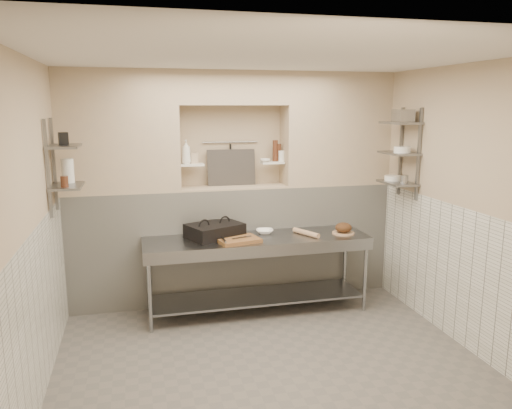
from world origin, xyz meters
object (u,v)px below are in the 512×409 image
object	(u,v)px
panini_press	(215,231)
jug_left	(68,171)
prep_table	(257,259)
bottle_soap	(186,152)
cutting_board	(238,240)
bowl_alcove	(265,160)
rolling_pin	(306,233)
bread_loaf	(343,228)
mixing_bowl	(265,232)

from	to	relation	value
panini_press	jug_left	bearing A→B (deg)	160.11
prep_table	bottle_soap	bearing A→B (deg)	142.76
cutting_board	bowl_alcove	world-z (taller)	bowl_alcove
jug_left	bottle_soap	bearing A→B (deg)	22.94
panini_press	bottle_soap	world-z (taller)	bottle_soap
rolling_pin	bowl_alcove	size ratio (longest dim) A/B	3.14
bread_loaf	bottle_soap	xyz separation A→B (m)	(-1.78, 0.61, 0.88)
panini_press	bread_loaf	size ratio (longest dim) A/B	3.64
panini_press	bowl_alcove	xyz separation A→B (m)	(0.70, 0.40, 0.75)
bottle_soap	jug_left	size ratio (longest dim) A/B	1.16
panini_press	bread_loaf	distance (m)	1.53
cutting_board	rolling_pin	xyz separation A→B (m)	(0.83, 0.09, 0.01)
cutting_board	bottle_soap	world-z (taller)	bottle_soap
cutting_board	rolling_pin	distance (m)	0.83
prep_table	mixing_bowl	distance (m)	0.35
prep_table	panini_press	distance (m)	0.60
rolling_pin	mixing_bowl	bearing A→B (deg)	156.55
rolling_pin	jug_left	size ratio (longest dim) A/B	1.61
mixing_bowl	prep_table	bearing A→B (deg)	-128.28
bread_loaf	jug_left	bearing A→B (deg)	178.59
rolling_pin	bottle_soap	size ratio (longest dim) A/B	1.38
prep_table	cutting_board	world-z (taller)	cutting_board
bottle_soap	bowl_alcove	size ratio (longest dim) A/B	2.27
bowl_alcove	prep_table	bearing A→B (deg)	-113.50
prep_table	bowl_alcove	bearing A→B (deg)	66.50
rolling_pin	bottle_soap	xyz separation A→B (m)	(-1.32, 0.59, 0.93)
bread_loaf	cutting_board	bearing A→B (deg)	-177.41
cutting_board	bowl_alcove	size ratio (longest dim) A/B	3.61
jug_left	bread_loaf	bearing A→B (deg)	-1.41
prep_table	bread_loaf	bearing A→B (deg)	-3.07
bowl_alcove	jug_left	bearing A→B (deg)	-167.10
cutting_board	prep_table	bearing A→B (deg)	24.89
rolling_pin	bread_loaf	size ratio (longest dim) A/B	2.02
rolling_pin	bottle_soap	distance (m)	1.71
rolling_pin	bread_loaf	world-z (taller)	bread_loaf
bowl_alcove	bottle_soap	bearing A→B (deg)	178.45
panini_press	jug_left	size ratio (longest dim) A/B	2.90
panini_press	cutting_board	world-z (taller)	panini_press
mixing_bowl	panini_press	bearing A→B (deg)	-176.53
bread_loaf	bowl_alcove	size ratio (longest dim) A/B	1.56
bread_loaf	jug_left	xyz separation A→B (m)	(-3.05, 0.07, 0.76)
rolling_pin	bottle_soap	world-z (taller)	bottle_soap
mixing_bowl	bottle_soap	bearing A→B (deg)	155.77
prep_table	bowl_alcove	size ratio (longest dim) A/B	20.55
cutting_board	bowl_alcove	xyz separation A→B (m)	(0.48, 0.65, 0.81)
rolling_pin	prep_table	bearing A→B (deg)	177.24
panini_press	jug_left	world-z (taller)	jug_left
prep_table	rolling_pin	world-z (taller)	rolling_pin
bottle_soap	bowl_alcove	bearing A→B (deg)	-1.55
prep_table	bottle_soap	distance (m)	1.52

